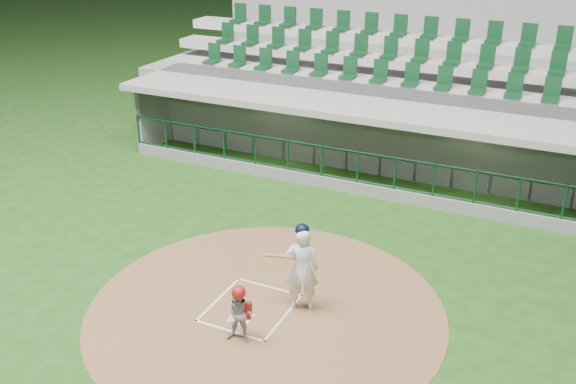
% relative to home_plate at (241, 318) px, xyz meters
% --- Properties ---
extents(ground, '(120.00, 120.00, 0.00)m').
position_rel_home_plate_xyz_m(ground, '(0.00, 0.70, -0.02)').
color(ground, '#1A4012').
rests_on(ground, ground).
extents(dirt_circle, '(7.20, 7.20, 0.01)m').
position_rel_home_plate_xyz_m(dirt_circle, '(0.30, 0.50, -0.02)').
color(dirt_circle, brown).
rests_on(dirt_circle, ground).
extents(home_plate, '(0.43, 0.43, 0.02)m').
position_rel_home_plate_xyz_m(home_plate, '(0.00, 0.00, 0.00)').
color(home_plate, silver).
rests_on(home_plate, dirt_circle).
extents(batter_box_chalk, '(1.55, 1.80, 0.01)m').
position_rel_home_plate_xyz_m(batter_box_chalk, '(0.00, 0.40, -0.00)').
color(batter_box_chalk, white).
rests_on(batter_box_chalk, ground).
extents(dugout_structure, '(16.40, 3.70, 3.00)m').
position_rel_home_plate_xyz_m(dugout_structure, '(0.14, 8.53, 0.94)').
color(dugout_structure, slate).
rests_on(dugout_structure, ground).
extents(seating_deck, '(17.00, 6.72, 5.15)m').
position_rel_home_plate_xyz_m(seating_deck, '(0.00, 11.61, 1.40)').
color(seating_deck, slate).
rests_on(seating_deck, ground).
extents(batter, '(0.92, 0.96, 1.89)m').
position_rel_home_plate_xyz_m(batter, '(0.91, 0.87, 0.93)').
color(batter, silver).
rests_on(batter, dirt_circle).
extents(catcher, '(0.61, 0.51, 1.19)m').
position_rel_home_plate_xyz_m(catcher, '(0.34, -0.61, 0.58)').
color(catcher, '#98989E').
rests_on(catcher, dirt_circle).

